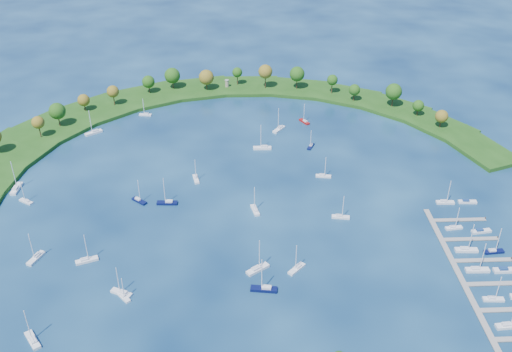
{
  "coord_description": "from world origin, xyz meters",
  "views": [
    {
      "loc": [
        -4.53,
        -223.1,
        144.8
      ],
      "look_at": [
        5.0,
        5.0,
        4.0
      ],
      "focal_mm": 40.65,
      "sensor_mm": 36.0,
      "label": 1
    }
  ],
  "objects_px": {
    "moored_boat_2": "(32,340)",
    "docked_boat_11": "(467,202)",
    "moored_boat_19": "(323,175)",
    "docked_boat_8": "(454,227)",
    "moored_boat_5": "(86,260)",
    "docked_boat_6": "(466,249)",
    "docked_boat_4": "(477,269)",
    "moored_boat_7": "(311,146)",
    "moored_boat_3": "(279,129)",
    "moored_boat_17": "(26,201)",
    "moored_boat_15": "(139,200)",
    "moored_boat_20": "(94,132)",
    "harbor_tower": "(227,83)",
    "moored_boat_12": "(258,268)",
    "docked_boat_9": "(481,231)",
    "moored_boat_13": "(167,202)",
    "docked_boat_0": "(508,325)",
    "moored_boat_8": "(124,296)",
    "docked_boat_10": "(445,202)",
    "moored_boat_6": "(36,257)",
    "moored_boat_11": "(145,114)",
    "moored_boat_21": "(122,292)",
    "dock_system": "(477,272)",
    "docked_boat_5": "(505,270)",
    "moored_boat_4": "(262,147)",
    "moored_boat_9": "(341,216)",
    "moored_boat_16": "(16,188)",
    "moored_boat_10": "(264,288)",
    "docked_boat_2": "(493,298)",
    "moored_boat_14": "(255,210)",
    "moored_boat_1": "(304,121)",
    "moored_boat_0": "(297,268)",
    "moored_boat_18": "(196,178)"
  },
  "relations": [
    {
      "from": "moored_boat_20",
      "to": "docked_boat_4",
      "type": "distance_m",
      "value": 204.34
    },
    {
      "from": "moored_boat_19",
      "to": "moored_boat_21",
      "type": "bearing_deg",
      "value": -128.25
    },
    {
      "from": "moored_boat_8",
      "to": "docked_boat_10",
      "type": "height_order",
      "value": "docked_boat_10"
    },
    {
      "from": "moored_boat_3",
      "to": "moored_boat_17",
      "type": "relative_size",
      "value": 1.29
    },
    {
      "from": "moored_boat_10",
      "to": "docked_boat_2",
      "type": "relative_size",
      "value": 1.31
    },
    {
      "from": "harbor_tower",
      "to": "docked_boat_6",
      "type": "height_order",
      "value": "docked_boat_6"
    },
    {
      "from": "moored_boat_6",
      "to": "docked_boat_4",
      "type": "distance_m",
      "value": 168.26
    },
    {
      "from": "dock_system",
      "to": "moored_boat_9",
      "type": "bearing_deg",
      "value": 140.88
    },
    {
      "from": "moored_boat_12",
      "to": "docked_boat_6",
      "type": "xyz_separation_m",
      "value": [
        82.48,
        8.0,
        -0.03
      ]
    },
    {
      "from": "moored_boat_5",
      "to": "moored_boat_12",
      "type": "distance_m",
      "value": 65.89
    },
    {
      "from": "moored_boat_13",
      "to": "docked_boat_0",
      "type": "xyz_separation_m",
      "value": [
        120.37,
        -78.0,
        -0.02
      ]
    },
    {
      "from": "moored_boat_4",
      "to": "docked_boat_2",
      "type": "bearing_deg",
      "value": 124.88
    },
    {
      "from": "moored_boat_16",
      "to": "docked_boat_5",
      "type": "distance_m",
      "value": 211.15
    },
    {
      "from": "docked_boat_4",
      "to": "moored_boat_7",
      "type": "bearing_deg",
      "value": 118.75
    },
    {
      "from": "harbor_tower",
      "to": "moored_boat_13",
      "type": "bearing_deg",
      "value": -101.79
    },
    {
      "from": "dock_system",
      "to": "moored_boat_13",
      "type": "bearing_deg",
      "value": 157.16
    },
    {
      "from": "moored_boat_16",
      "to": "docked_boat_9",
      "type": "bearing_deg",
      "value": -98.4
    },
    {
      "from": "moored_boat_12",
      "to": "docked_boat_9",
      "type": "distance_m",
      "value": 95.05
    },
    {
      "from": "docked_boat_0",
      "to": "docked_boat_9",
      "type": "height_order",
      "value": "docked_boat_0"
    },
    {
      "from": "moored_boat_15",
      "to": "docked_boat_5",
      "type": "distance_m",
      "value": 152.83
    },
    {
      "from": "moored_boat_0",
      "to": "moored_boat_18",
      "type": "xyz_separation_m",
      "value": [
        -41.02,
        65.76,
        -0.02
      ]
    },
    {
      "from": "moored_boat_2",
      "to": "moored_boat_3",
      "type": "relative_size",
      "value": 0.98
    },
    {
      "from": "moored_boat_6",
      "to": "moored_boat_21",
      "type": "distance_m",
      "value": 41.61
    },
    {
      "from": "moored_boat_3",
      "to": "moored_boat_4",
      "type": "height_order",
      "value": "moored_boat_4"
    },
    {
      "from": "moored_boat_2",
      "to": "moored_boat_3",
      "type": "bearing_deg",
      "value": -67.14
    },
    {
      "from": "moored_boat_15",
      "to": "dock_system",
      "type": "bearing_deg",
      "value": 18.42
    },
    {
      "from": "moored_boat_6",
      "to": "docked_boat_5",
      "type": "bearing_deg",
      "value": 108.38
    },
    {
      "from": "moored_boat_1",
      "to": "moored_boat_13",
      "type": "bearing_deg",
      "value": 107.55
    },
    {
      "from": "moored_boat_15",
      "to": "moored_boat_20",
      "type": "xyz_separation_m",
      "value": [
        -33.05,
        67.02,
        0.07
      ]
    },
    {
      "from": "harbor_tower",
      "to": "moored_boat_7",
      "type": "bearing_deg",
      "value": -60.55
    },
    {
      "from": "moored_boat_6",
      "to": "moored_boat_12",
      "type": "relative_size",
      "value": 0.92
    },
    {
      "from": "moored_boat_7",
      "to": "moored_boat_11",
      "type": "relative_size",
      "value": 0.96
    },
    {
      "from": "docked_boat_0",
      "to": "docked_boat_6",
      "type": "relative_size",
      "value": 0.97
    },
    {
      "from": "moored_boat_12",
      "to": "docked_boat_0",
      "type": "distance_m",
      "value": 88.49
    },
    {
      "from": "moored_boat_2",
      "to": "moored_boat_12",
      "type": "xyz_separation_m",
      "value": [
        74.63,
        31.86,
        0.02
      ]
    },
    {
      "from": "moored_boat_18",
      "to": "docked_boat_10",
      "type": "height_order",
      "value": "docked_boat_10"
    },
    {
      "from": "moored_boat_9",
      "to": "moored_boat_8",
      "type": "bearing_deg",
      "value": -142.59
    },
    {
      "from": "moored_boat_5",
      "to": "moored_boat_19",
      "type": "relative_size",
      "value": 1.17
    },
    {
      "from": "docked_boat_5",
      "to": "docked_boat_0",
      "type": "bearing_deg",
      "value": -110.7
    },
    {
      "from": "moored_boat_5",
      "to": "docked_boat_6",
      "type": "relative_size",
      "value": 0.96
    },
    {
      "from": "moored_boat_19",
      "to": "docked_boat_8",
      "type": "xyz_separation_m",
      "value": [
        48.33,
        -43.01,
        -0.0
      ]
    },
    {
      "from": "docked_boat_8",
      "to": "docked_boat_2",
      "type": "bearing_deg",
      "value": -96.93
    },
    {
      "from": "moored_boat_1",
      "to": "moored_boat_3",
      "type": "bearing_deg",
      "value": 90.07
    },
    {
      "from": "moored_boat_8",
      "to": "docked_boat_2",
      "type": "relative_size",
      "value": 0.88
    },
    {
      "from": "moored_boat_13",
      "to": "moored_boat_14",
      "type": "height_order",
      "value": "moored_boat_13"
    },
    {
      "from": "docked_boat_2",
      "to": "docked_boat_6",
      "type": "height_order",
      "value": "docked_boat_6"
    },
    {
      "from": "docked_boat_6",
      "to": "moored_boat_3",
      "type": "bearing_deg",
      "value": 124.73
    },
    {
      "from": "harbor_tower",
      "to": "docked_boat_8",
      "type": "xyz_separation_m",
      "value": [
        94.11,
        -149.23,
        -3.48
      ]
    },
    {
      "from": "moored_boat_2",
      "to": "docked_boat_11",
      "type": "distance_m",
      "value": 184.61
    },
    {
      "from": "moored_boat_4",
      "to": "docked_boat_9",
      "type": "bearing_deg",
      "value": 140.38
    }
  ]
}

